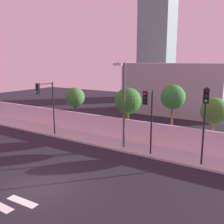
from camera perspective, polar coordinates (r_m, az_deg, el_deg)
name	(u,v)px	position (r m, az deg, el deg)	size (l,w,h in m)	color
ground_plane	(40,186)	(15.03, -15.83, -15.74)	(80.00, 80.00, 0.00)	black
sidewalk	(118,144)	(20.85, 1.31, -7.30)	(36.00, 2.40, 0.15)	#B7B7B7
perimeter_wall	(126,129)	(21.63, 3.10, -3.92)	(36.00, 0.18, 1.80)	silver
traffic_light_left	(205,111)	(16.44, 20.19, 0.31)	(0.42, 1.05, 5.03)	black
traffic_light_center	(45,97)	(23.03, -14.78, 3.23)	(0.43, 1.80, 4.76)	black
traffic_light_right	(148,109)	(17.51, 8.17, 0.71)	(0.35, 1.27, 4.65)	black
street_lamp_curbside	(123,98)	(18.91, 2.51, 3.08)	(0.82, 1.91, 6.53)	#4C4C51
roadside_tree_leftmost	(75,97)	(25.67, -8.34, 3.28)	(1.95, 1.95, 4.19)	brown
roadside_tree_midleft	(128,101)	(22.18, 3.62, 2.47)	(2.35, 2.35, 4.51)	brown
roadside_tree_midright	(173,97)	(20.48, 13.51, 3.21)	(1.94, 1.94, 4.95)	brown
roadside_tree_rightmost	(214,111)	(19.82, 21.98, 0.14)	(1.96, 1.96, 4.17)	brown
low_building_distant	(175,89)	(34.14, 13.97, 5.14)	(12.65, 6.00, 6.51)	#949494
tower_on_skyline	(158,7)	(48.86, 10.33, 22.18)	(5.60, 5.00, 32.17)	gray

